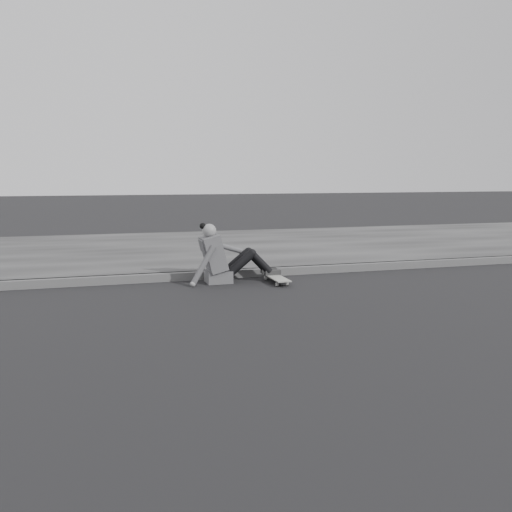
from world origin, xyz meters
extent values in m
plane|color=black|center=(0.00, 0.00, 0.00)|extent=(80.00, 80.00, 0.00)
cube|color=#4C4C4C|center=(0.00, 2.58, 0.06)|extent=(24.00, 0.16, 0.12)
cube|color=#333333|center=(0.00, 5.60, 0.06)|extent=(24.00, 6.00, 0.12)
cylinder|color=#9B9B96|center=(-0.24, 1.74, 0.03)|extent=(0.03, 0.05, 0.05)
cylinder|color=#9B9B96|center=(-0.09, 1.74, 0.03)|extent=(0.03, 0.05, 0.05)
cylinder|color=#9B9B96|center=(-0.24, 2.26, 0.03)|extent=(0.03, 0.05, 0.05)
cylinder|color=#9B9B96|center=(-0.09, 2.26, 0.03)|extent=(0.03, 0.05, 0.05)
cube|color=#2D2D30|center=(-0.17, 1.74, 0.06)|extent=(0.16, 0.04, 0.03)
cube|color=#2D2D30|center=(-0.17, 2.26, 0.06)|extent=(0.16, 0.04, 0.03)
cube|color=gray|center=(-0.17, 2.00, 0.08)|extent=(0.20, 0.78, 0.02)
cube|color=#4D4D4F|center=(-0.97, 2.25, 0.09)|extent=(0.36, 0.34, 0.18)
cube|color=#4D4D4F|center=(-1.04, 2.25, 0.43)|extent=(0.37, 0.40, 0.57)
cube|color=#4D4D4F|center=(-1.17, 2.25, 0.55)|extent=(0.14, 0.30, 0.20)
cylinder|color=gray|center=(-1.09, 2.25, 0.67)|extent=(0.09, 0.09, 0.08)
sphere|color=gray|center=(-1.10, 2.25, 0.76)|extent=(0.20, 0.20, 0.20)
sphere|color=black|center=(-1.19, 2.27, 0.83)|extent=(0.09, 0.09, 0.09)
cylinder|color=black|center=(-0.65, 2.16, 0.28)|extent=(0.43, 0.13, 0.39)
cylinder|color=black|center=(-0.65, 2.34, 0.28)|extent=(0.43, 0.13, 0.39)
cylinder|color=black|center=(-0.35, 2.16, 0.28)|extent=(0.35, 0.11, 0.36)
cylinder|color=black|center=(-0.35, 2.34, 0.28)|extent=(0.35, 0.11, 0.36)
sphere|color=black|center=(-0.49, 2.16, 0.42)|extent=(0.13, 0.13, 0.13)
sphere|color=black|center=(-0.49, 2.34, 0.42)|extent=(0.13, 0.13, 0.13)
cube|color=#2A2A2A|center=(-0.17, 2.16, 0.12)|extent=(0.24, 0.08, 0.07)
cube|color=#2A2A2A|center=(-0.17, 2.34, 0.12)|extent=(0.24, 0.08, 0.07)
cylinder|color=#4D4D4F|center=(-1.24, 2.04, 0.29)|extent=(0.38, 0.08, 0.58)
sphere|color=gray|center=(-1.39, 2.03, 0.04)|extent=(0.08, 0.08, 0.08)
cylinder|color=#4D4D4F|center=(-0.80, 2.41, 0.49)|extent=(0.48, 0.08, 0.21)
camera|label=1|loc=(-2.80, -5.73, 1.55)|focal=40.00mm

